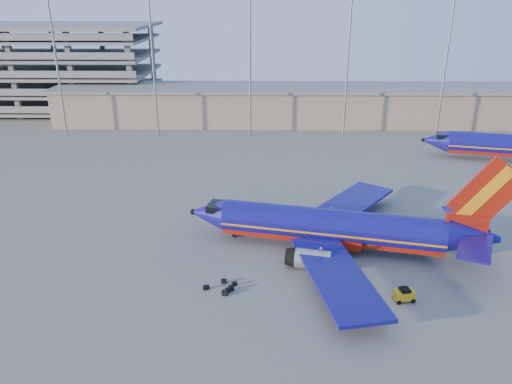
% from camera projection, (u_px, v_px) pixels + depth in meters
% --- Properties ---
extents(ground, '(220.00, 220.00, 0.00)m').
position_uv_depth(ground, '(279.00, 228.00, 65.08)').
color(ground, slate).
rests_on(ground, ground).
extents(terminal_building, '(122.00, 16.00, 8.50)m').
position_uv_depth(terminal_building, '(315.00, 104.00, 117.27)').
color(terminal_building, gray).
rests_on(terminal_building, ground).
extents(parking_garage, '(62.00, 32.00, 21.40)m').
position_uv_depth(parking_garage, '(36.00, 63.00, 130.51)').
color(parking_garage, slate).
rests_on(parking_garage, ground).
extents(light_mast_row, '(101.60, 1.60, 28.65)m').
position_uv_depth(light_mast_row, '(299.00, 52.00, 101.31)').
color(light_mast_row, gray).
rests_on(light_mast_row, ground).
extents(aircraft_main, '(37.31, 35.50, 12.80)m').
position_uv_depth(aircraft_main, '(338.00, 228.00, 58.76)').
color(aircraft_main, navy).
rests_on(aircraft_main, ground).
extents(baggage_tug, '(2.15, 1.53, 1.41)m').
position_uv_depth(baggage_tug, '(404.00, 295.00, 49.23)').
color(baggage_tug, gold).
rests_on(baggage_tug, ground).
extents(luggage_pile, '(3.57, 2.74, 0.55)m').
position_uv_depth(luggage_pile, '(224.00, 287.00, 51.33)').
color(luggage_pile, black).
rests_on(luggage_pile, ground).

